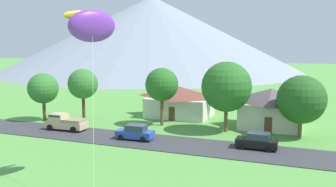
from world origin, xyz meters
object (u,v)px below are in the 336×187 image
(house_left_center, at_px, (271,107))
(parked_car_black_west_end, at_px, (257,141))
(tree_center, at_px, (43,88))
(tree_far_right, at_px, (83,84))
(pickup_truck_sand_west_side, at_px, (65,122))
(tree_near_left, at_px, (162,85))
(parked_car_blue_mid_east, at_px, (135,132))
(tree_near_right, at_px, (226,87))
(tree_left_of_center, at_px, (302,99))
(house_leftmost, at_px, (180,101))
(kite_flyer_with_kite, at_px, (92,26))

(house_left_center, bearing_deg, parked_car_black_west_end, -92.30)
(tree_center, distance_m, tree_far_right, 5.68)
(tree_center, height_order, pickup_truck_sand_west_side, tree_center)
(pickup_truck_sand_west_side, bearing_deg, tree_near_left, 33.44)
(tree_center, relative_size, parked_car_black_west_end, 1.60)
(parked_car_blue_mid_east, height_order, pickup_truck_sand_west_side, pickup_truck_sand_west_side)
(pickup_truck_sand_west_side, bearing_deg, tree_near_right, 18.68)
(tree_left_of_center, height_order, tree_far_right, tree_far_right)
(parked_car_blue_mid_east, relative_size, pickup_truck_sand_west_side, 0.81)
(house_leftmost, distance_m, tree_near_left, 7.22)
(tree_center, distance_m, kite_flyer_with_kite, 26.62)
(tree_far_right, bearing_deg, pickup_truck_sand_west_side, -80.18)
(parked_car_blue_mid_east, bearing_deg, parked_car_black_west_end, 5.09)
(tree_near_left, relative_size, kite_flyer_with_kite, 0.57)
(tree_center, bearing_deg, tree_left_of_center, 5.37)
(house_leftmost, xyz_separation_m, tree_near_right, (8.38, -6.90, 3.29))
(kite_flyer_with_kite, bearing_deg, tree_near_right, 72.53)
(tree_near_right, bearing_deg, house_left_center, 40.86)
(tree_near_left, xyz_separation_m, tree_left_of_center, (17.26, 0.06, -1.01))
(house_left_center, xyz_separation_m, tree_center, (-30.28, -7.03, 1.94))
(tree_left_of_center, relative_size, parked_car_blue_mid_east, 1.70)
(kite_flyer_with_kite, bearing_deg, house_leftmost, 94.71)
(tree_left_of_center, xyz_separation_m, parked_car_blue_mid_east, (-17.38, -7.88, -3.58))
(house_left_center, xyz_separation_m, tree_far_right, (-24.92, -5.25, 2.59))
(house_left_center, distance_m, tree_center, 31.14)
(tree_left_of_center, relative_size, pickup_truck_sand_west_side, 1.38)
(tree_near_left, height_order, tree_near_right, tree_near_right)
(house_left_center, bearing_deg, kite_flyer_with_kite, -114.99)
(parked_car_blue_mid_east, bearing_deg, kite_flyer_with_kite, -78.16)
(tree_near_right, bearing_deg, parked_car_black_west_end, -53.74)
(tree_center, xyz_separation_m, kite_flyer_with_kite, (19.10, -16.95, 7.50))
(tree_center, bearing_deg, parked_car_blue_mid_east, -15.85)
(house_left_center, bearing_deg, parked_car_blue_mid_east, -139.54)
(tree_near_left, distance_m, kite_flyer_with_kite, 21.29)
(parked_car_black_west_end, bearing_deg, tree_left_of_center, 58.81)
(parked_car_black_west_end, bearing_deg, house_leftmost, 134.60)
(tree_near_left, xyz_separation_m, parked_car_black_west_end, (13.21, -6.63, -4.59))
(tree_near_left, relative_size, tree_far_right, 1.04)
(house_leftmost, bearing_deg, parked_car_black_west_end, -45.40)
(tree_far_right, bearing_deg, tree_near_right, 2.68)
(pickup_truck_sand_west_side, bearing_deg, parked_car_blue_mid_east, -5.54)
(tree_left_of_center, bearing_deg, kite_flyer_with_kite, -126.33)
(tree_near_left, bearing_deg, kite_flyer_with_kite, -83.03)
(tree_far_right, height_order, kite_flyer_with_kite, kite_flyer_with_kite)
(tree_far_right, distance_m, parked_car_blue_mid_east, 13.63)
(house_leftmost, height_order, parked_car_black_west_end, house_leftmost)
(tree_far_right, distance_m, parked_car_black_west_end, 25.44)
(tree_near_left, xyz_separation_m, kite_flyer_with_kite, (2.45, -20.08, 6.63))
(house_left_center, xyz_separation_m, kite_flyer_with_kite, (-11.18, -23.99, 9.44))
(tree_left_of_center, bearing_deg, tree_near_left, -179.80)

